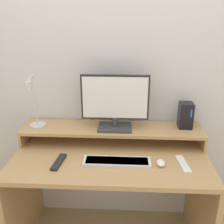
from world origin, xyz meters
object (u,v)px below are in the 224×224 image
object	(u,v)px
monitor	(115,102)
remote_control	(59,162)
mouse	(161,163)
remote_secondary	(183,164)
desk_lamp	(34,108)
router_dock	(186,115)
keyboard	(117,161)

from	to	relation	value
monitor	remote_control	xyz separation A→B (m)	(-0.34, -0.29, -0.30)
mouse	remote_secondary	bearing A→B (deg)	2.13
desk_lamp	router_dock	distance (m)	1.04
monitor	mouse	distance (m)	0.50
keyboard	mouse	bearing A→B (deg)	-2.40
router_dock	keyboard	bearing A→B (deg)	-146.29
desk_lamp	mouse	bearing A→B (deg)	-15.56
monitor	remote_control	bearing A→B (deg)	-139.49
monitor	remote_secondary	world-z (taller)	monitor
keyboard	remote_control	xyz separation A→B (m)	(-0.36, -0.02, -0.00)
router_dock	mouse	world-z (taller)	router_dock
mouse	remote_control	bearing A→B (deg)	-179.04
router_dock	remote_control	world-z (taller)	router_dock
desk_lamp	mouse	size ratio (longest dim) A/B	4.69
desk_lamp	remote_secondary	distance (m)	1.04
monitor	keyboard	xyz separation A→B (m)	(0.02, -0.27, -0.30)
keyboard	mouse	distance (m)	0.27
monitor	desk_lamp	size ratio (longest dim) A/B	1.22
remote_control	router_dock	bearing A→B (deg)	21.94
mouse	remote_control	world-z (taller)	mouse
remote_secondary	router_dock	bearing A→B (deg)	79.16
remote_control	mouse	bearing A→B (deg)	0.96
monitor	router_dock	xyz separation A→B (m)	(0.49, 0.05, -0.10)
mouse	remote_control	distance (m)	0.63
monitor	keyboard	size ratio (longest dim) A/B	1.09
remote_secondary	remote_control	bearing A→B (deg)	-178.83
mouse	remote_secondary	distance (m)	0.14
router_dock	keyboard	size ratio (longest dim) A/B	0.43
remote_control	remote_secondary	bearing A→B (deg)	1.17
mouse	remote_secondary	size ratio (longest dim) A/B	0.40
monitor	desk_lamp	bearing A→B (deg)	-175.48
router_dock	remote_secondary	world-z (taller)	router_dock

